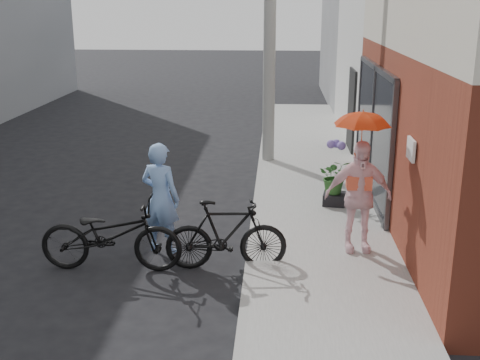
# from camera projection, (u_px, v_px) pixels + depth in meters

# --- Properties ---
(ground) EXTENTS (80.00, 80.00, 0.00)m
(ground) POSITION_uv_depth(u_px,v_px,m) (185.00, 270.00, 8.81)
(ground) COLOR black
(ground) RESTS_ON ground
(sidewalk) EXTENTS (2.20, 24.00, 0.12)m
(sidewalk) POSITION_uv_depth(u_px,v_px,m) (320.00, 221.00, 10.58)
(sidewalk) COLOR gray
(sidewalk) RESTS_ON ground
(curb) EXTENTS (0.12, 24.00, 0.12)m
(curb) POSITION_uv_depth(u_px,v_px,m) (255.00, 220.00, 10.65)
(curb) COLOR #9E9E99
(curb) RESTS_ON ground
(east_building_far) EXTENTS (8.00, 8.00, 7.00)m
(east_building_far) POSITION_uv_depth(u_px,v_px,m) (436.00, 8.00, 22.66)
(east_building_far) COLOR slate
(east_building_far) RESTS_ON ground
(utility_pole) EXTENTS (0.28, 0.28, 7.00)m
(utility_pole) POSITION_uv_depth(u_px,v_px,m) (270.00, 14.00, 13.47)
(utility_pole) COLOR #9E9E99
(utility_pole) RESTS_ON ground
(officer) EXTENTS (0.74, 0.62, 1.75)m
(officer) POSITION_uv_depth(u_px,v_px,m) (161.00, 198.00, 9.23)
(officer) COLOR #7FA7E2
(officer) RESTS_ON ground
(bike_left) EXTENTS (2.07, 0.74, 1.08)m
(bike_left) POSITION_uv_depth(u_px,v_px,m) (111.00, 235.00, 8.67)
(bike_left) COLOR black
(bike_left) RESTS_ON ground
(bike_right) EXTENTS (1.81, 0.66, 1.06)m
(bike_right) POSITION_uv_depth(u_px,v_px,m) (226.00, 235.00, 8.70)
(bike_right) COLOR black
(bike_right) RESTS_ON ground
(kimono_woman) EXTENTS (1.03, 0.50, 1.71)m
(kimono_woman) POSITION_uv_depth(u_px,v_px,m) (358.00, 196.00, 8.99)
(kimono_woman) COLOR #FED5DC
(kimono_woman) RESTS_ON sidewalk
(parasol) EXTENTS (0.80, 0.80, 0.70)m
(parasol) POSITION_uv_depth(u_px,v_px,m) (363.00, 117.00, 8.65)
(parasol) COLOR #EF4F1C
(parasol) RESTS_ON kimono_woman
(planter) EXTENTS (0.46, 0.46, 0.21)m
(planter) POSITION_uv_depth(u_px,v_px,m) (334.00, 199.00, 11.24)
(planter) COLOR black
(planter) RESTS_ON sidewalk
(potted_plant) EXTENTS (0.60, 0.52, 0.66)m
(potted_plant) POSITION_uv_depth(u_px,v_px,m) (335.00, 176.00, 11.12)
(potted_plant) COLOR #2E6227
(potted_plant) RESTS_ON planter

